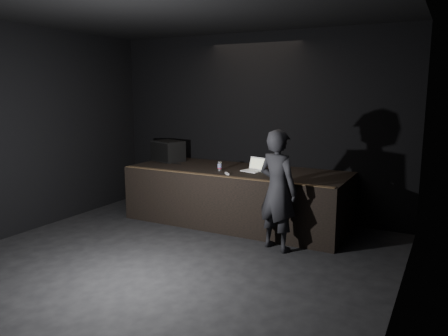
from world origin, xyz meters
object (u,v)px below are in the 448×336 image
Objects in this scene: stage_riser at (237,196)px; beer_can at (220,166)px; person at (278,190)px; laptop at (254,168)px; stage_monitor at (168,151)px.

stage_riser is 23.30× the size of beer_can.
person is at bearing -39.50° from stage_riser.
person is (1.37, -0.67, -0.16)m from beer_can.
beer_can is (-0.56, -0.27, 0.02)m from laptop.
stage_riser is 1.83m from stage_monitor.
person is (2.83, -1.16, -0.28)m from stage_monitor.
stage_riser is at bearing 52.07° from beer_can.
person reaches higher than stage_riser.
person is at bearing -33.67° from laptop.
beer_can is 0.09× the size of person.
stage_monitor is 1.75× the size of laptop.
stage_riser is 0.66m from laptop.
stage_riser is at bearing -164.92° from laptop.
laptop is 2.42× the size of beer_can.
stage_riser is 2.15× the size of person.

